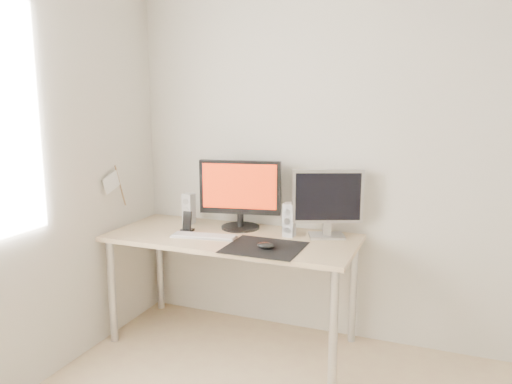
% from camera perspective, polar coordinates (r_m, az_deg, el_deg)
% --- Properties ---
extents(wall_back, '(3.50, 0.00, 3.50)m').
position_cam_1_polar(wall_back, '(3.24, 15.16, 4.06)').
color(wall_back, beige).
rests_on(wall_back, ground).
extents(mousepad, '(0.45, 0.40, 0.00)m').
position_cam_1_polar(mousepad, '(2.98, 0.95, -6.35)').
color(mousepad, black).
rests_on(mousepad, desk).
extents(mouse, '(0.11, 0.06, 0.04)m').
position_cam_1_polar(mouse, '(2.94, 1.11, -6.14)').
color(mouse, black).
rests_on(mouse, mousepad).
extents(desk, '(1.60, 0.70, 0.73)m').
position_cam_1_polar(desk, '(3.25, -2.74, -6.33)').
color(desk, '#D1B587').
rests_on(desk, ground).
extents(main_monitor, '(0.55, 0.31, 0.47)m').
position_cam_1_polar(main_monitor, '(3.34, -1.84, 0.01)').
color(main_monitor, black).
rests_on(main_monitor, desk).
extents(second_monitor, '(0.43, 0.23, 0.43)m').
position_cam_1_polar(second_monitor, '(3.17, 8.18, -0.92)').
color(second_monitor, '#BBBBBE').
rests_on(second_monitor, desk).
extents(speaker_left, '(0.07, 0.08, 0.22)m').
position_cam_1_polar(speaker_left, '(3.54, -7.70, -1.89)').
color(speaker_left, white).
rests_on(speaker_left, desk).
extents(speaker_right, '(0.07, 0.08, 0.22)m').
position_cam_1_polar(speaker_right, '(3.20, 3.82, -3.19)').
color(speaker_right, silver).
rests_on(speaker_right, desk).
extents(keyboard, '(0.43, 0.18, 0.02)m').
position_cam_1_polar(keyboard, '(3.21, -5.96, -5.03)').
color(keyboard, '#B8B8BA').
rests_on(keyboard, desk).
extents(phone_dock, '(0.08, 0.07, 0.14)m').
position_cam_1_polar(phone_dock, '(3.35, -7.86, -3.78)').
color(phone_dock, black).
rests_on(phone_dock, desk).
extents(pennant, '(0.01, 0.23, 0.29)m').
position_cam_1_polar(pennant, '(3.44, -15.88, 0.98)').
color(pennant, '#A57F54').
rests_on(pennant, wall_left).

